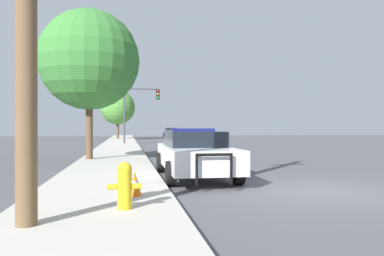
{
  "coord_description": "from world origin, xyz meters",
  "views": [
    {
      "loc": [
        -4.56,
        -8.36,
        1.55
      ],
      "look_at": [
        -0.43,
        15.13,
        1.47
      ],
      "focal_mm": 35.0,
      "sensor_mm": 36.0,
      "label": 1
    }
  ],
  "objects_px": {
    "traffic_light": "(139,104)",
    "tree_sidewalk_far": "(118,107)",
    "fire_hydrant": "(125,184)",
    "car_background_distant": "(170,132)",
    "police_car": "(194,153)",
    "traffic_cone": "(135,184)",
    "tree_sidewalk_near": "(89,60)"
  },
  "relations": [
    {
      "from": "fire_hydrant",
      "to": "police_car",
      "type": "bearing_deg",
      "value": 65.85
    },
    {
      "from": "traffic_cone",
      "to": "fire_hydrant",
      "type": "bearing_deg",
      "value": -99.47
    },
    {
      "from": "police_car",
      "to": "tree_sidewalk_near",
      "type": "distance_m",
      "value": 7.79
    },
    {
      "from": "car_background_distant",
      "to": "tree_sidewalk_near",
      "type": "height_order",
      "value": "tree_sidewalk_near"
    },
    {
      "from": "fire_hydrant",
      "to": "tree_sidewalk_far",
      "type": "bearing_deg",
      "value": 91.45
    },
    {
      "from": "car_background_distant",
      "to": "tree_sidewalk_far",
      "type": "bearing_deg",
      "value": -132.37
    },
    {
      "from": "police_car",
      "to": "tree_sidewalk_near",
      "type": "relative_size",
      "value": 0.78
    },
    {
      "from": "fire_hydrant",
      "to": "traffic_cone",
      "type": "xyz_separation_m",
      "value": [
        0.2,
        1.19,
        -0.17
      ]
    },
    {
      "from": "tree_sidewalk_far",
      "to": "traffic_cone",
      "type": "bearing_deg",
      "value": -88.21
    },
    {
      "from": "traffic_light",
      "to": "fire_hydrant",
      "type": "bearing_deg",
      "value": -92.41
    },
    {
      "from": "tree_sidewalk_far",
      "to": "traffic_light",
      "type": "bearing_deg",
      "value": -81.04
    },
    {
      "from": "tree_sidewalk_near",
      "to": "traffic_cone",
      "type": "height_order",
      "value": "tree_sidewalk_near"
    },
    {
      "from": "police_car",
      "to": "traffic_cone",
      "type": "xyz_separation_m",
      "value": [
        -1.87,
        -3.43,
        -0.37
      ]
    },
    {
      "from": "traffic_light",
      "to": "police_car",
      "type": "bearing_deg",
      "value": -87.41
    },
    {
      "from": "tree_sidewalk_far",
      "to": "traffic_cone",
      "type": "relative_size",
      "value": 11.43
    },
    {
      "from": "police_car",
      "to": "tree_sidewalk_far",
      "type": "relative_size",
      "value": 0.87
    },
    {
      "from": "fire_hydrant",
      "to": "car_background_distant",
      "type": "relative_size",
      "value": 0.18
    },
    {
      "from": "police_car",
      "to": "traffic_light",
      "type": "height_order",
      "value": "traffic_light"
    },
    {
      "from": "police_car",
      "to": "fire_hydrant",
      "type": "height_order",
      "value": "police_car"
    },
    {
      "from": "police_car",
      "to": "car_background_distant",
      "type": "bearing_deg",
      "value": -95.47
    },
    {
      "from": "traffic_light",
      "to": "tree_sidewalk_far",
      "type": "relative_size",
      "value": 0.83
    },
    {
      "from": "police_car",
      "to": "tree_sidewalk_far",
      "type": "height_order",
      "value": "tree_sidewalk_far"
    },
    {
      "from": "traffic_light",
      "to": "car_background_distant",
      "type": "distance_m",
      "value": 21.91
    },
    {
      "from": "car_background_distant",
      "to": "tree_sidewalk_near",
      "type": "xyz_separation_m",
      "value": [
        -7.9,
        -36.78,
        3.73
      ]
    },
    {
      "from": "fire_hydrant",
      "to": "traffic_light",
      "type": "height_order",
      "value": "traffic_light"
    },
    {
      "from": "traffic_light",
      "to": "traffic_cone",
      "type": "xyz_separation_m",
      "value": [
        -0.9,
        -24.9,
        -3.15
      ]
    },
    {
      "from": "fire_hydrant",
      "to": "traffic_light",
      "type": "distance_m",
      "value": 26.29
    },
    {
      "from": "traffic_light",
      "to": "tree_sidewalk_near",
      "type": "bearing_deg",
      "value": -99.66
    },
    {
      "from": "police_car",
      "to": "tree_sidewalk_far",
      "type": "xyz_separation_m",
      "value": [
        -3.06,
        34.74,
        3.12
      ]
    },
    {
      "from": "fire_hydrant",
      "to": "traffic_light",
      "type": "relative_size",
      "value": 0.17
    },
    {
      "from": "police_car",
      "to": "fire_hydrant",
      "type": "bearing_deg",
      "value": 66.09
    },
    {
      "from": "traffic_light",
      "to": "tree_sidewalk_far",
      "type": "height_order",
      "value": "tree_sidewalk_far"
    }
  ]
}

